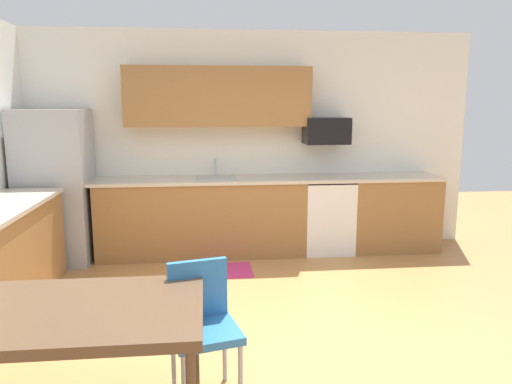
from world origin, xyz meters
TOP-DOWN VIEW (x-y plane):
  - ground_plane at (0.00, 0.00)m, footprint 12.00×12.00m
  - wall_back at (0.00, 2.65)m, footprint 5.80×0.10m
  - cabinet_run_back at (-0.52, 2.30)m, footprint 2.47×0.60m
  - cabinet_run_back_right at (1.86, 2.30)m, footprint 1.08×0.60m
  - countertop_back at (0.00, 2.30)m, footprint 4.80×0.64m
  - upper_cabinets_back at (-0.30, 2.43)m, footprint 2.20×0.34m
  - refrigerator at (-2.18, 2.22)m, footprint 0.76×0.70m
  - oven_range at (1.02, 2.30)m, footprint 0.60×0.60m
  - microwave at (1.02, 2.40)m, footprint 0.54×0.36m
  - sink_basin at (-0.35, 2.30)m, footprint 0.48×0.40m
  - sink_faucet at (-0.35, 2.48)m, footprint 0.02×0.02m
  - dining_table at (-1.20, -0.92)m, footprint 1.40×0.90m
  - chair_near_table at (-0.51, -0.63)m, footprint 0.48×0.48m
  - floor_mat at (-0.33, 1.65)m, footprint 0.70×0.50m

SIDE VIEW (x-z plane):
  - ground_plane at x=0.00m, z-range 0.00..0.00m
  - floor_mat at x=-0.33m, z-range 0.00..0.01m
  - cabinet_run_back at x=-0.52m, z-range 0.00..0.90m
  - cabinet_run_back_right at x=1.86m, z-range 0.00..0.90m
  - oven_range at x=1.02m, z-range 0.00..0.91m
  - chair_near_table at x=-0.51m, z-range 0.08..0.93m
  - dining_table at x=-1.20m, z-range 0.31..1.05m
  - refrigerator at x=-2.18m, z-range 0.00..1.76m
  - sink_basin at x=-0.35m, z-range 0.81..0.95m
  - countertop_back at x=0.00m, z-range 0.90..0.94m
  - sink_faucet at x=-0.35m, z-range 0.92..1.16m
  - wall_back at x=0.00m, z-range 0.00..2.70m
  - microwave at x=1.02m, z-range 1.33..1.65m
  - upper_cabinets_back at x=-0.30m, z-range 1.55..2.25m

